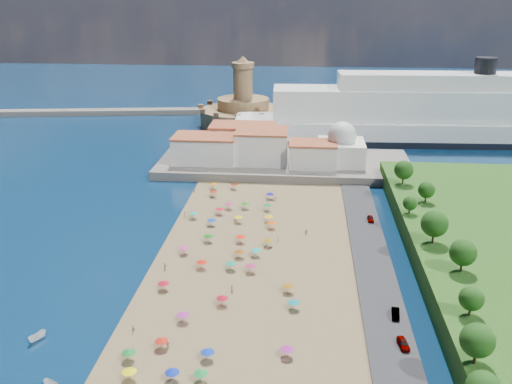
# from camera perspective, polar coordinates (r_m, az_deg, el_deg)

# --- Properties ---
(ground) EXTENTS (700.00, 700.00, 0.00)m
(ground) POSITION_cam_1_polar(r_m,az_deg,el_deg) (139.64, -2.55, -6.53)
(ground) COLOR #071938
(ground) RESTS_ON ground
(terrace) EXTENTS (90.00, 36.00, 3.00)m
(terrace) POSITION_cam_1_polar(r_m,az_deg,el_deg) (206.12, 2.84, 2.78)
(terrace) COLOR #59544C
(terrace) RESTS_ON ground
(jetty) EXTENTS (18.00, 70.00, 2.40)m
(jetty) POSITION_cam_1_polar(r_m,az_deg,el_deg) (241.50, -2.06, 5.29)
(jetty) COLOR #59544C
(jetty) RESTS_ON ground
(breakwater) EXTENTS (199.03, 34.77, 2.60)m
(breakwater) POSITION_cam_1_polar(r_m,az_deg,el_deg) (310.67, -19.40, 7.51)
(breakwater) COLOR #59544C
(breakwater) RESTS_ON ground
(waterfront_buildings) EXTENTS (57.00, 29.00, 11.00)m
(waterfront_buildings) POSITION_cam_1_polar(r_m,az_deg,el_deg) (205.82, -0.77, 4.63)
(waterfront_buildings) COLOR silver
(waterfront_buildings) RESTS_ON terrace
(domed_building) EXTENTS (16.00, 16.00, 15.00)m
(domed_building) POSITION_cam_1_polar(r_m,az_deg,el_deg) (202.40, 8.53, 4.46)
(domed_building) COLOR silver
(domed_building) RESTS_ON terrace
(fortress) EXTENTS (40.00, 40.00, 32.40)m
(fortress) POSITION_cam_1_polar(r_m,az_deg,el_deg) (269.25, -1.29, 8.03)
(fortress) COLOR #966F4B
(fortress) RESTS_ON ground
(cruise_ship) EXTENTS (161.70, 29.75, 35.18)m
(cruise_ship) POSITION_cam_1_polar(r_m,az_deg,el_deg) (250.09, 16.72, 7.15)
(cruise_ship) COLOR black
(cruise_ship) RESTS_ON ground
(beach_parasols) EXTENTS (31.89, 117.86, 2.20)m
(beach_parasols) POSITION_cam_1_polar(r_m,az_deg,el_deg) (131.62, -3.49, -7.25)
(beach_parasols) COLOR gray
(beach_parasols) RESTS_ON beach
(beachgoers) EXTENTS (36.76, 99.02, 1.83)m
(beachgoers) POSITION_cam_1_polar(r_m,az_deg,el_deg) (139.00, -3.64, -6.18)
(beachgoers) COLOR tan
(beachgoers) RESTS_ON beach
(moored_boats) EXTENTS (11.80, 16.53, 1.52)m
(moored_boats) POSITION_cam_1_polar(r_m,az_deg,el_deg) (110.74, -20.49, -15.22)
(moored_boats) COLOR white
(moored_boats) RESTS_ON ground
(parked_cars) EXTENTS (2.25, 63.11, 1.43)m
(parked_cars) POSITION_cam_1_polar(r_m,az_deg,el_deg) (128.64, 13.01, -8.83)
(parked_cars) COLOR gray
(parked_cars) RESTS_ON promenade
(hillside_trees) EXTENTS (12.93, 103.43, 8.00)m
(hillside_trees) POSITION_cam_1_polar(r_m,az_deg,el_deg) (131.02, 17.89, -4.47)
(hillside_trees) COLOR #382314
(hillside_trees) RESTS_ON hillside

